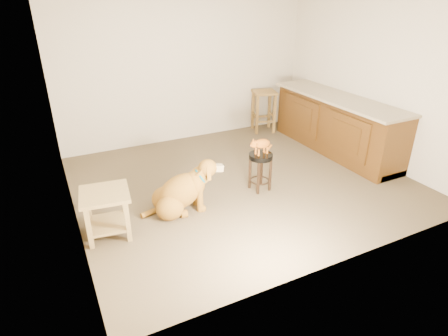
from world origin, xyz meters
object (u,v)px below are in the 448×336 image
side_table (106,207)px  golden_retriever (181,193)px  wood_stool (263,110)px  tabby_kitten (261,144)px  padded_stool (260,164)px

side_table → golden_retriever: bearing=6.7°
wood_stool → tabby_kitten: wood_stool is taller
padded_stool → golden_retriever: golden_retriever is taller
golden_retriever → padded_stool: bearing=8.1°
padded_stool → side_table: (-2.05, -0.16, -0.02)m
padded_stool → wood_stool: wood_stool is taller
padded_stool → golden_retriever: (-1.16, -0.05, -0.12)m
wood_stool → golden_retriever: 3.22m
wood_stool → tabby_kitten: 2.42m
golden_retriever → side_table: bearing=-167.6°
wood_stool → golden_retriever: bearing=-140.0°
wood_stool → tabby_kitten: bearing=-123.1°
padded_stool → side_table: side_table is taller
side_table → golden_retriever: golden_retriever is taller
padded_stool → side_table: size_ratio=0.91×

